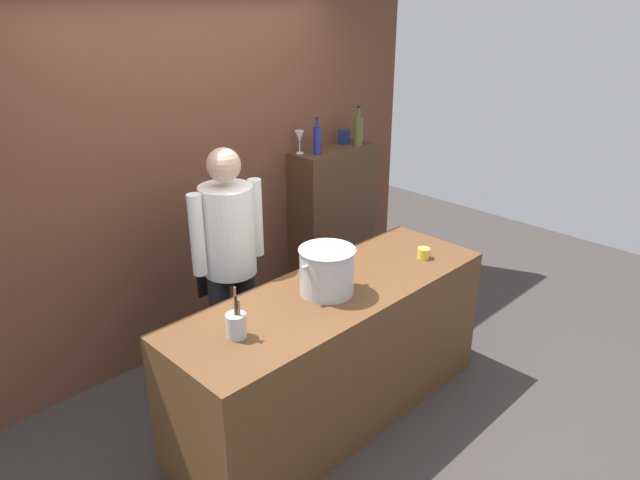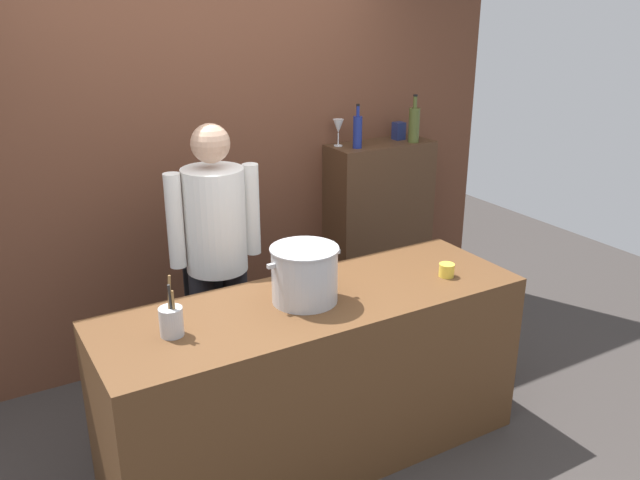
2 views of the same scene
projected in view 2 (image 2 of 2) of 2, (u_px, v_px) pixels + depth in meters
The scene contains 12 objects.
ground_plane at pixel (316, 451), 3.53m from camera, with size 8.00×8.00×0.00m, color #383330.
brick_back_panel at pixel (203, 128), 4.14m from camera, with size 4.40×0.10×3.00m, color brown.
prep_counter at pixel (316, 379), 3.37m from camera, with size 2.14×0.70×0.90m, color brown.
bar_cabinet at pixel (378, 232), 4.84m from camera, with size 0.76×0.32×1.31m, color #472D1C.
chef at pixel (216, 248), 3.68m from camera, with size 0.53×0.37×1.66m.
stockpot_large at pixel (305, 274), 3.15m from camera, with size 0.39×0.33×0.27m.
utensil_crock at pixel (172, 321), 2.85m from camera, with size 0.10×0.10×0.28m.
butter_jar at pixel (447, 270), 3.46m from camera, with size 0.08×0.08×0.07m, color yellow.
wine_bottle_cobalt at pixel (358, 131), 4.42m from camera, with size 0.06×0.06×0.29m.
wine_bottle_olive at pixel (414, 124), 4.59m from camera, with size 0.08×0.08×0.33m.
wine_glass_tall at pixel (338, 127), 4.48m from camera, with size 0.07×0.07×0.18m.
spice_tin_navy at pixel (399, 131), 4.70m from camera, with size 0.07×0.07×0.12m, color navy.
Camera 2 is at (-1.46, -2.52, 2.29)m, focal length 37.19 mm.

